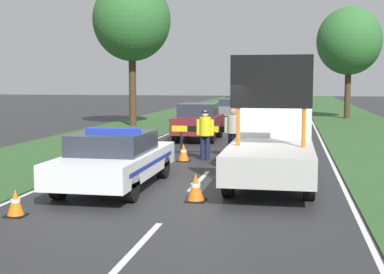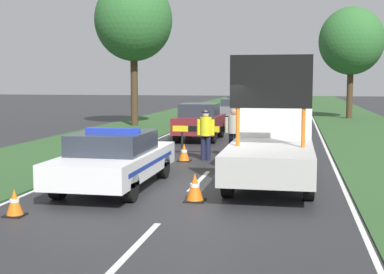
{
  "view_description": "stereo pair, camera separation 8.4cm",
  "coord_description": "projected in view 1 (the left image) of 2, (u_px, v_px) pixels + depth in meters",
  "views": [
    {
      "loc": [
        2.34,
        -12.59,
        2.6
      ],
      "look_at": [
        -0.27,
        1.35,
        1.1
      ],
      "focal_mm": 50.0,
      "sensor_mm": 36.0,
      "label": 1
    },
    {
      "loc": [
        2.43,
        -12.58,
        2.6
      ],
      "look_at": [
        -0.27,
        1.35,
        1.1
      ],
      "focal_mm": 50.0,
      "sensor_mm": 36.0,
      "label": 2
    }
  ],
  "objects": [
    {
      "name": "work_truck",
      "position": [
        273.0,
        140.0,
        14.14
      ],
      "size": [
        2.01,
        5.95,
        3.19
      ],
      "rotation": [
        0.0,
        0.0,
        3.15
      ],
      "color": "white",
      "rests_on": "ground"
    },
    {
      "name": "traffic_cone_centre_front",
      "position": [
        15.0,
        203.0,
        10.26
      ],
      "size": [
        0.38,
        0.38,
        0.53
      ],
      "color": "black",
      "rests_on": "ground"
    },
    {
      "name": "police_car",
      "position": [
        115.0,
        159.0,
        12.96
      ],
      "size": [
        1.9,
        4.77,
        1.47
      ],
      "rotation": [
        0.0,
        0.0,
        0.09
      ],
      "color": "white",
      "rests_on": "ground"
    },
    {
      "name": "queued_car_suv_grey",
      "position": [
        233.0,
        108.0,
        36.18
      ],
      "size": [
        1.82,
        4.59,
        1.37
      ],
      "rotation": [
        0.0,
        0.0,
        3.14
      ],
      "color": "slate",
      "rests_on": "ground"
    },
    {
      "name": "roadside_tree_near_right",
      "position": [
        132.0,
        21.0,
        30.12
      ],
      "size": [
        4.39,
        4.39,
        8.31
      ],
      "color": "#42301E",
      "rests_on": "ground"
    },
    {
      "name": "queued_car_sedan_black",
      "position": [
        280.0,
        114.0,
        29.43
      ],
      "size": [
        1.8,
        4.04,
        1.55
      ],
      "rotation": [
        0.0,
        0.0,
        3.14
      ],
      "color": "black",
      "rests_on": "ground"
    },
    {
      "name": "grass_verge_right",
      "position": [
        358.0,
        125.0,
        31.43
      ],
      "size": [
        4.92,
        120.0,
        0.03
      ],
      "color": "#2D5128",
      "rests_on": "ground"
    },
    {
      "name": "ground_plane",
      "position": [
        193.0,
        188.0,
        13.01
      ],
      "size": [
        160.0,
        160.0,
        0.0
      ],
      "primitive_type": "plane",
      "color": "#28282B"
    },
    {
      "name": "road_barrier",
      "position": [
        219.0,
        131.0,
        18.52
      ],
      "size": [
        3.33,
        0.08,
        1.02
      ],
      "rotation": [
        0.0,
        0.0,
        -0.05
      ],
      "color": "black",
      "rests_on": "ground"
    },
    {
      "name": "traffic_cone_near_truck",
      "position": [
        184.0,
        152.0,
        17.27
      ],
      "size": [
        0.42,
        0.42,
        0.58
      ],
      "color": "black",
      "rests_on": "ground"
    },
    {
      "name": "roadside_tree_near_left",
      "position": [
        349.0,
        41.0,
        36.12
      ],
      "size": [
        4.34,
        4.34,
        7.55
      ],
      "color": "#42301E",
      "rests_on": "ground"
    },
    {
      "name": "police_officer",
      "position": [
        205.0,
        131.0,
        17.43
      ],
      "size": [
        0.58,
        0.37,
        1.63
      ],
      "rotation": [
        0.0,
        0.0,
        2.97
      ],
      "color": "#191E38",
      "rests_on": "ground"
    },
    {
      "name": "queued_car_van_white",
      "position": [
        237.0,
        104.0,
        41.66
      ],
      "size": [
        1.89,
        4.29,
        1.44
      ],
      "rotation": [
        0.0,
        0.0,
        3.14
      ],
      "color": "silver",
      "rests_on": "ground"
    },
    {
      "name": "traffic_cone_near_police",
      "position": [
        196.0,
        187.0,
        11.54
      ],
      "size": [
        0.44,
        0.44,
        0.61
      ],
      "color": "black",
      "rests_on": "ground"
    },
    {
      "name": "grass_verge_left",
      "position": [
        155.0,
        122.0,
        33.69
      ],
      "size": [
        4.92,
        120.0,
        0.03
      ],
      "color": "#2D5128",
      "rests_on": "ground"
    },
    {
      "name": "lane_markings",
      "position": [
        249.0,
        128.0,
        29.49
      ],
      "size": [
        7.33,
        69.82,
        0.01
      ],
      "color": "silver",
      "rests_on": "ground"
    },
    {
      "name": "pedestrian_civilian",
      "position": [
        233.0,
        129.0,
        18.06
      ],
      "size": [
        0.6,
        0.38,
        1.66
      ],
      "rotation": [
        0.0,
        0.0,
        -0.09
      ],
      "color": "#191E38",
      "rests_on": "ground"
    },
    {
      "name": "queued_car_wagon_maroon",
      "position": [
        199.0,
        121.0,
        23.42
      ],
      "size": [
        1.76,
        3.92,
        1.61
      ],
      "rotation": [
        0.0,
        0.0,
        3.14
      ],
      "color": "maroon",
      "rests_on": "ground"
    }
  ]
}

